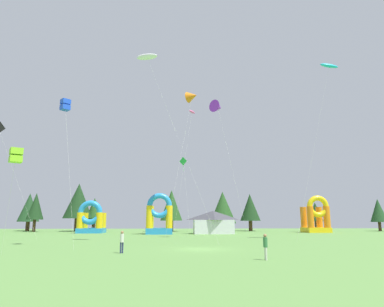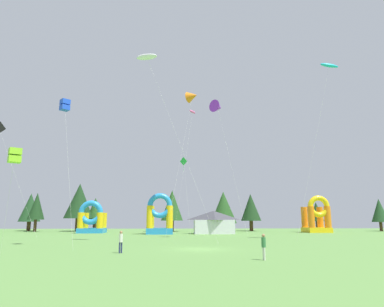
# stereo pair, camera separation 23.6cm
# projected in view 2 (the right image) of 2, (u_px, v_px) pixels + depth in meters

# --- Properties ---
(ground_plane) EXTENTS (120.00, 120.00, 0.00)m
(ground_plane) POSITION_uv_depth(u_px,v_px,m) (200.00, 249.00, 30.14)
(ground_plane) COLOR #5B8C42
(kite_white_parafoil) EXTENTS (9.58, 3.41, 22.29)m
(kite_white_parafoil) POSITION_uv_depth(u_px,v_px,m) (147.00, 57.00, 41.26)
(kite_white_parafoil) COLOR white
(kite_white_parafoil) RESTS_ON ground_plane
(kite_blue_box) EXTENTS (3.13, 3.46, 14.57)m
(kite_blue_box) POSITION_uv_depth(u_px,v_px,m) (65.00, 105.00, 34.63)
(kite_blue_box) COLOR blue
(kite_blue_box) RESTS_ON ground_plane
(kite_cyan_parafoil) EXTENTS (7.06, 1.13, 23.24)m
(kite_cyan_parafoil) POSITION_uv_depth(u_px,v_px,m) (329.00, 66.00, 45.29)
(kite_cyan_parafoil) COLOR #19B7CC
(kite_cyan_parafoil) RESTS_ON ground_plane
(kite_orange_delta) EXTENTS (5.20, 7.71, 23.26)m
(kite_orange_delta) POSITION_uv_depth(u_px,v_px,m) (192.00, 96.00, 55.58)
(kite_orange_delta) COLOR orange
(kite_orange_delta) RESTS_ON ground_plane
(kite_green_diamond) EXTENTS (1.55, 4.73, 12.97)m
(kite_green_diamond) POSITION_uv_depth(u_px,v_px,m) (184.00, 162.00, 59.62)
(kite_green_diamond) COLOR green
(kite_green_diamond) RESTS_ON ground_plane
(kite_lime_box) EXTENTS (1.83, 2.54, 7.53)m
(kite_lime_box) POSITION_uv_depth(u_px,v_px,m) (15.00, 156.00, 23.93)
(kite_lime_box) COLOR #8CD826
(kite_lime_box) RESTS_ON ground_plane
(kite_pink_parafoil) EXTENTS (4.34, 7.85, 23.73)m
(kite_pink_parafoil) POSITION_uv_depth(u_px,v_px,m) (192.00, 112.00, 67.02)
(kite_pink_parafoil) COLOR #EA599E
(kite_pink_parafoil) RESTS_ON ground_plane
(kite_purple_delta) EXTENTS (4.40, 4.37, 19.05)m
(kite_purple_delta) POSITION_uv_depth(u_px,v_px,m) (218.00, 107.00, 48.18)
(kite_purple_delta) COLOR purple
(kite_purple_delta) RESTS_ON ground_plane
(person_midfield) EXTENTS (0.41, 0.41, 1.72)m
(person_midfield) POSITION_uv_depth(u_px,v_px,m) (121.00, 240.00, 26.84)
(person_midfield) COLOR navy
(person_midfield) RESTS_ON ground_plane
(person_left_edge) EXTENTS (0.32, 0.32, 1.68)m
(person_left_edge) POSITION_uv_depth(u_px,v_px,m) (264.00, 244.00, 22.41)
(person_left_edge) COLOR silver
(person_left_edge) RESTS_ON ground_plane
(inflatable_yellow_castle) EXTENTS (4.46, 4.00, 6.92)m
(inflatable_yellow_castle) POSITION_uv_depth(u_px,v_px,m) (160.00, 218.00, 58.73)
(inflatable_yellow_castle) COLOR #268CD8
(inflatable_yellow_castle) RESTS_ON ground_plane
(inflatable_blue_arch) EXTENTS (4.65, 4.41, 5.90)m
(inflatable_blue_arch) POSITION_uv_depth(u_px,v_px,m) (92.00, 221.00, 62.85)
(inflatable_blue_arch) COLOR #268CD8
(inflatable_blue_arch) RESTS_ON ground_plane
(inflatable_orange_dome) EXTENTS (4.39, 4.66, 6.96)m
(inflatable_orange_dome) POSITION_uv_depth(u_px,v_px,m) (317.00, 218.00, 65.34)
(inflatable_orange_dome) COLOR yellow
(inflatable_orange_dome) RESTS_ON ground_plane
(festival_tent) EXTENTS (6.86, 4.21, 3.97)m
(festival_tent) POSITION_uv_depth(u_px,v_px,m) (214.00, 222.00, 59.99)
(festival_tent) COLOR silver
(festival_tent) RESTS_ON ground_plane
(tree_row_1) EXTENTS (4.49, 4.49, 8.01)m
(tree_row_1) POSITION_uv_depth(u_px,v_px,m) (30.00, 208.00, 73.97)
(tree_row_1) COLOR #4C331E
(tree_row_1) RESTS_ON ground_plane
(tree_row_2) EXTENTS (3.28, 3.28, 7.79)m
(tree_row_2) POSITION_uv_depth(u_px,v_px,m) (37.00, 206.00, 69.32)
(tree_row_2) COLOR #4C331E
(tree_row_2) RESTS_ON ground_plane
(tree_row_3) EXTENTS (6.03, 6.03, 9.97)m
(tree_row_3) POSITION_uv_depth(u_px,v_px,m) (79.00, 201.00, 72.33)
(tree_row_3) COLOR #4C331E
(tree_row_3) RESTS_ON ground_plane
(tree_row_4) EXTENTS (3.81, 3.81, 7.07)m
(tree_row_4) POSITION_uv_depth(u_px,v_px,m) (95.00, 209.00, 74.37)
(tree_row_4) COLOR #4C331E
(tree_row_4) RESTS_ON ground_plane
(tree_row_5) EXTENTS (4.58, 4.58, 8.50)m
(tree_row_5) POSITION_uv_depth(u_px,v_px,m) (172.00, 205.00, 71.24)
(tree_row_5) COLOR #4C331E
(tree_row_5) RESTS_ON ground_plane
(tree_row_6) EXTENTS (5.74, 5.74, 8.49)m
(tree_row_6) POSITION_uv_depth(u_px,v_px,m) (223.00, 207.00, 75.09)
(tree_row_6) COLOR #4C331E
(tree_row_6) RESTS_ON ground_plane
(tree_row_7) EXTENTS (4.28, 4.28, 7.87)m
(tree_row_7) POSITION_uv_depth(u_px,v_px,m) (251.00, 207.00, 73.35)
(tree_row_7) COLOR #4C331E
(tree_row_7) RESTS_ON ground_plane
(tree_row_8) EXTENTS (3.28, 3.28, 6.15)m
(tree_row_8) POSITION_uv_depth(u_px,v_px,m) (316.00, 212.00, 75.40)
(tree_row_8) COLOR #4C331E
(tree_row_8) RESTS_ON ground_plane
(tree_row_9) EXTENTS (3.40, 3.40, 6.78)m
(tree_row_9) POSITION_uv_depth(u_px,v_px,m) (379.00, 210.00, 72.41)
(tree_row_9) COLOR #4C331E
(tree_row_9) RESTS_ON ground_plane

